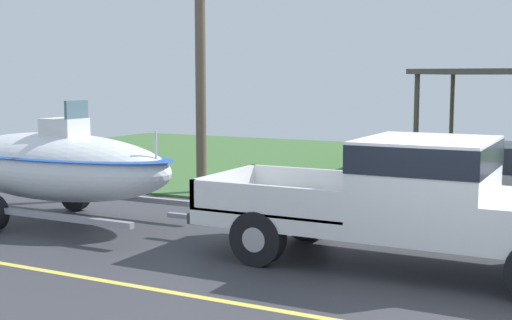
% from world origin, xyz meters
% --- Properties ---
extents(pickup_truck_towing, '(5.99, 2.09, 1.86)m').
position_xyz_m(pickup_truck_towing, '(-0.63, 0.74, 1.04)').
color(pickup_truck_towing, silver).
rests_on(pickup_truck_towing, ground).
extents(boat_on_trailer, '(6.26, 2.37, 2.29)m').
position_xyz_m(boat_on_trailer, '(-7.50, 0.74, 1.07)').
color(boat_on_trailer, gray).
rests_on(boat_on_trailer, ground).
extents(parked_sedan_far, '(4.47, 1.91, 1.38)m').
position_xyz_m(parked_sedan_far, '(-0.35, 5.53, 0.67)').
color(parked_sedan_far, '#99999E').
rests_on(parked_sedan_far, ground).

